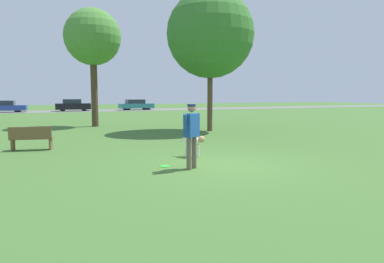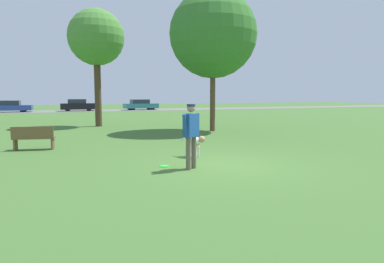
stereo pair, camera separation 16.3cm
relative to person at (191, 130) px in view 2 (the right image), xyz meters
name	(u,v)px [view 2 (the right image)]	position (x,y,z in m)	size (l,w,h in m)	color
ground_plane	(222,165)	(0.96, 0.11, -1.03)	(120.00, 120.00, 0.00)	#426B2D
far_road_strip	(96,111)	(0.96, 34.12, -1.02)	(120.00, 6.00, 0.01)	slate
person	(191,130)	(0.00, 0.00, 0.00)	(0.65, 0.48, 1.71)	#665B4C
dog	(194,142)	(0.70, 1.56, -0.55)	(0.61, 0.87, 0.69)	silver
frisbee	(164,166)	(-0.57, 0.56, -1.02)	(0.26, 0.26, 0.02)	#33D838
tree_mid_center	(96,38)	(-0.96, 13.35, 4.29)	(3.35, 3.35, 7.04)	#4C3826
tree_near_right	(213,34)	(4.45, 8.36, 4.05)	(4.57, 4.57, 7.37)	brown
parked_car_blue	(9,106)	(-8.30, 34.04, -0.40)	(4.62, 2.00, 1.28)	#284293
parked_car_black	(78,105)	(-1.13, 34.07, -0.35)	(3.96, 1.94, 1.39)	black
parked_car_teal	(141,105)	(6.37, 34.26, -0.37)	(4.27, 2.01, 1.31)	teal
park_bench	(33,137)	(-4.08, 4.91, -0.57)	(1.45, 0.64, 0.84)	brown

